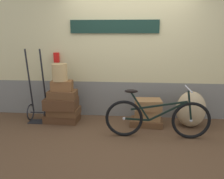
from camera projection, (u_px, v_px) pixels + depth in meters
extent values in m
cube|color=#513823|center=(127.00, 132.00, 4.19)|extent=(9.02, 5.20, 0.06)
cube|color=slate|center=(129.00, 98.00, 4.92)|extent=(7.02, 0.20, 0.73)
cube|color=#CCBC84|center=(130.00, 37.00, 4.62)|extent=(7.02, 0.20, 1.79)
cube|color=#142D23|center=(114.00, 27.00, 4.48)|extent=(1.73, 0.04, 0.25)
cube|color=red|center=(57.00, 58.00, 4.71)|extent=(0.10, 0.08, 0.20)
cube|color=#4C2D19|center=(62.00, 118.00, 4.60)|extent=(0.67, 0.43, 0.15)
cube|color=brown|center=(64.00, 111.00, 4.55)|extent=(0.61, 0.43, 0.14)
cube|color=#4C2D19|center=(61.00, 103.00, 4.48)|extent=(0.61, 0.41, 0.21)
cube|color=brown|center=(63.00, 94.00, 4.45)|extent=(0.53, 0.34, 0.15)
cube|color=brown|center=(62.00, 86.00, 4.43)|extent=(0.41, 0.27, 0.19)
cube|color=brown|center=(146.00, 122.00, 4.42)|extent=(0.63, 0.42, 0.11)
cube|color=olive|center=(148.00, 114.00, 4.42)|extent=(0.50, 0.37, 0.20)
cube|color=olive|center=(148.00, 105.00, 4.35)|extent=(0.50, 0.36, 0.19)
cylinder|color=tan|center=(60.00, 72.00, 4.36)|extent=(0.29, 0.29, 0.32)
torus|color=black|center=(31.00, 112.00, 4.67)|extent=(0.03, 0.33, 0.33)
torus|color=black|center=(47.00, 113.00, 4.64)|extent=(0.03, 0.33, 0.33)
cylinder|color=black|center=(39.00, 112.00, 4.66)|extent=(0.34, 0.02, 0.02)
cylinder|color=black|center=(29.00, 81.00, 4.52)|extent=(0.03, 0.19, 1.26)
cylinder|color=black|center=(43.00, 82.00, 4.49)|extent=(0.03, 0.19, 1.26)
cube|color=black|center=(37.00, 122.00, 4.59)|extent=(0.30, 0.22, 0.02)
ellipsoid|color=tan|center=(191.00, 109.00, 4.30)|extent=(0.54, 0.46, 0.68)
torus|color=black|center=(124.00, 118.00, 3.89)|extent=(0.63, 0.05, 0.63)
sphere|color=#B2B2B7|center=(124.00, 118.00, 3.89)|extent=(0.05, 0.05, 0.05)
torus|color=black|center=(191.00, 121.00, 3.80)|extent=(0.63, 0.05, 0.63)
sphere|color=#B2B2B7|center=(191.00, 121.00, 3.80)|extent=(0.05, 0.05, 0.05)
cube|color=black|center=(168.00, 111.00, 3.80)|extent=(0.62, 0.03, 0.36)
cube|color=black|center=(140.00, 106.00, 3.82)|extent=(0.33, 0.03, 0.49)
cube|color=black|center=(136.00, 119.00, 3.88)|extent=(0.42, 0.03, 0.04)
cube|color=black|center=(159.00, 106.00, 3.79)|extent=(0.92, 0.03, 0.19)
cube|color=black|center=(190.00, 106.00, 3.74)|extent=(0.11, 0.03, 0.51)
ellipsoid|color=black|center=(131.00, 91.00, 3.77)|extent=(0.22, 0.09, 0.06)
cylinder|color=#A5A5AD|center=(189.00, 89.00, 3.68)|extent=(0.03, 0.46, 0.02)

